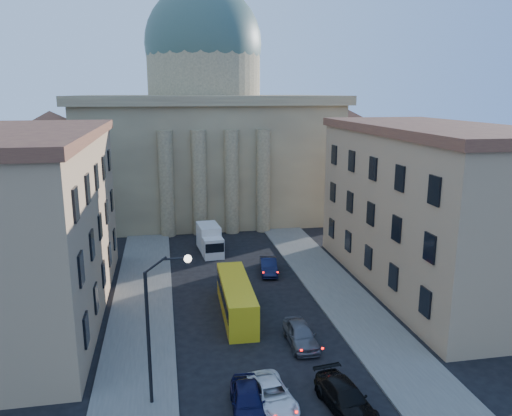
{
  "coord_description": "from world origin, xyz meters",
  "views": [
    {
      "loc": [
        -6.3,
        -17.89,
        17.37
      ],
      "look_at": [
        0.37,
        17.66,
        8.98
      ],
      "focal_mm": 35.0,
      "sensor_mm": 36.0,
      "label": 1
    }
  ],
  "objects_px": {
    "car_left_near": "(248,400)",
    "city_bus": "(236,297)",
    "street_lamp": "(157,318)",
    "box_truck": "(210,240)"
  },
  "relations": [
    {
      "from": "street_lamp",
      "to": "car_left_near",
      "type": "relative_size",
      "value": 1.94
    },
    {
      "from": "box_truck",
      "to": "car_left_near",
      "type": "bearing_deg",
      "value": -96.64
    },
    {
      "from": "car_left_near",
      "to": "city_bus",
      "type": "bearing_deg",
      "value": 88.87
    },
    {
      "from": "street_lamp",
      "to": "city_bus",
      "type": "xyz_separation_m",
      "value": [
        5.95,
        10.85,
        -3.82
      ]
    },
    {
      "from": "car_left_near",
      "to": "city_bus",
      "type": "xyz_separation_m",
      "value": [
        1.23,
        12.63,
        0.69
      ]
    },
    {
      "from": "box_truck",
      "to": "street_lamp",
      "type": "bearing_deg",
      "value": -106.57
    },
    {
      "from": "street_lamp",
      "to": "car_left_near",
      "type": "bearing_deg",
      "value": -20.63
    },
    {
      "from": "city_bus",
      "to": "box_truck",
      "type": "height_order",
      "value": "box_truck"
    },
    {
      "from": "street_lamp",
      "to": "city_bus",
      "type": "height_order",
      "value": "street_lamp"
    },
    {
      "from": "street_lamp",
      "to": "city_bus",
      "type": "relative_size",
      "value": 0.91
    }
  ]
}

